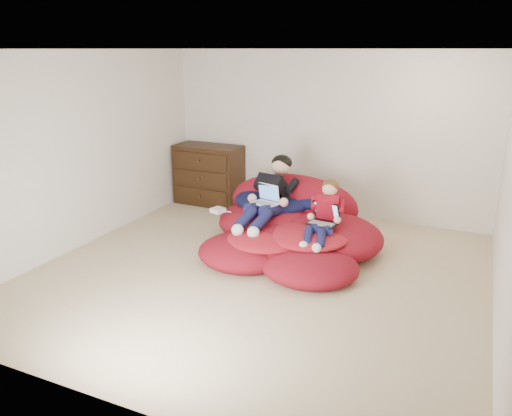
{
  "coord_description": "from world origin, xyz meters",
  "views": [
    {
      "loc": [
        2.17,
        -4.86,
        2.5
      ],
      "look_at": [
        -0.15,
        0.27,
        0.7
      ],
      "focal_mm": 35.0,
      "sensor_mm": 36.0,
      "label": 1
    }
  ],
  "objects_px": {
    "older_boy": "(271,192)",
    "laptop_black": "(324,218)",
    "dresser": "(209,175)",
    "beanbag_pile": "(291,227)",
    "younger_boy": "(325,212)",
    "laptop_white": "(267,198)"
  },
  "relations": [
    {
      "from": "older_boy",
      "to": "laptop_black",
      "type": "bearing_deg",
      "value": -21.51
    },
    {
      "from": "older_boy",
      "to": "laptop_black",
      "type": "xyz_separation_m",
      "value": [
        0.84,
        -0.33,
        -0.14
      ]
    },
    {
      "from": "dresser",
      "to": "beanbag_pile",
      "type": "height_order",
      "value": "dresser"
    },
    {
      "from": "dresser",
      "to": "younger_boy",
      "type": "bearing_deg",
      "value": -31.71
    },
    {
      "from": "older_boy",
      "to": "younger_boy",
      "type": "relative_size",
      "value": 1.54
    },
    {
      "from": "beanbag_pile",
      "to": "laptop_black",
      "type": "height_order",
      "value": "beanbag_pile"
    },
    {
      "from": "older_boy",
      "to": "laptop_white",
      "type": "height_order",
      "value": "older_boy"
    },
    {
      "from": "beanbag_pile",
      "to": "laptop_black",
      "type": "bearing_deg",
      "value": -28.22
    },
    {
      "from": "beanbag_pile",
      "to": "laptop_white",
      "type": "distance_m",
      "value": 0.5
    },
    {
      "from": "dresser",
      "to": "laptop_black",
      "type": "relative_size",
      "value": 2.81
    },
    {
      "from": "beanbag_pile",
      "to": "younger_boy",
      "type": "distance_m",
      "value": 0.69
    },
    {
      "from": "laptop_white",
      "to": "laptop_black",
      "type": "bearing_deg",
      "value": -12.61
    },
    {
      "from": "beanbag_pile",
      "to": "older_boy",
      "type": "height_order",
      "value": "older_boy"
    },
    {
      "from": "younger_boy",
      "to": "laptop_black",
      "type": "bearing_deg",
      "value": -90.0
    },
    {
      "from": "dresser",
      "to": "older_boy",
      "type": "height_order",
      "value": "older_boy"
    },
    {
      "from": "dresser",
      "to": "beanbag_pile",
      "type": "relative_size",
      "value": 0.48
    },
    {
      "from": "older_boy",
      "to": "laptop_white",
      "type": "xyz_separation_m",
      "value": [
        0.0,
        -0.14,
        -0.05
      ]
    },
    {
      "from": "dresser",
      "to": "laptop_black",
      "type": "height_order",
      "value": "dresser"
    },
    {
      "from": "beanbag_pile",
      "to": "younger_boy",
      "type": "relative_size",
      "value": 2.62
    },
    {
      "from": "younger_boy",
      "to": "laptop_black",
      "type": "relative_size",
      "value": 2.26
    },
    {
      "from": "older_boy",
      "to": "laptop_black",
      "type": "height_order",
      "value": "older_boy"
    },
    {
      "from": "younger_boy",
      "to": "laptop_white",
      "type": "distance_m",
      "value": 0.85
    }
  ]
}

